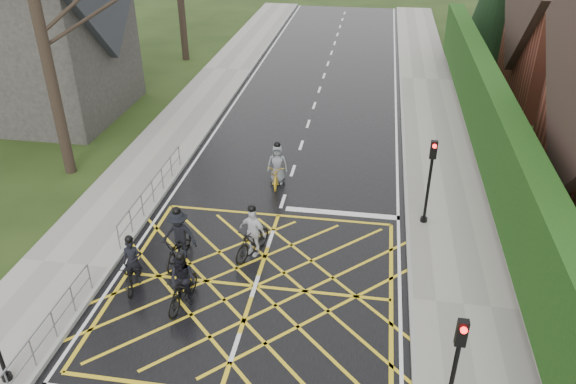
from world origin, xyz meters
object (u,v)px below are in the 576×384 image
(cyclist_back, at_px, (183,285))
(cyclist_lead, at_px, (277,169))
(cyclist_mid, at_px, (179,241))
(cyclist_front, at_px, (252,237))
(cyclist_rear, at_px, (133,269))

(cyclist_back, xyz_separation_m, cyclist_lead, (1.37, 7.44, -0.05))
(cyclist_mid, relative_size, cyclist_front, 1.06)
(cyclist_lead, bearing_deg, cyclist_mid, -117.03)
(cyclist_rear, xyz_separation_m, cyclist_front, (3.18, 2.01, 0.12))
(cyclist_back, xyz_separation_m, cyclist_mid, (-0.78, 2.02, 0.03))
(cyclist_mid, xyz_separation_m, cyclist_lead, (2.15, 5.42, -0.08))
(cyclist_rear, distance_m, cyclist_mid, 1.71)
(cyclist_rear, height_order, cyclist_front, cyclist_front)
(cyclist_rear, relative_size, cyclist_back, 1.01)
(cyclist_front, distance_m, cyclist_lead, 4.80)
(cyclist_rear, bearing_deg, cyclist_back, -33.83)
(cyclist_rear, height_order, cyclist_mid, cyclist_mid)
(cyclist_mid, height_order, cyclist_lead, cyclist_mid)
(cyclist_back, bearing_deg, cyclist_rear, 168.76)
(cyclist_rear, xyz_separation_m, cyclist_lead, (3.13, 6.81, 0.07))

